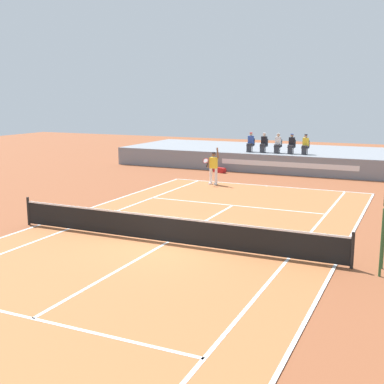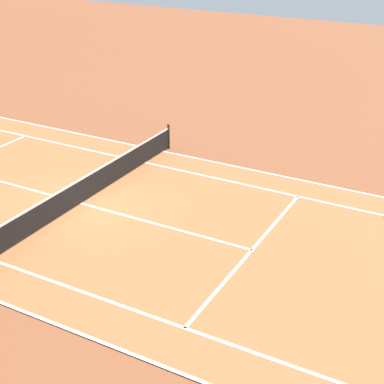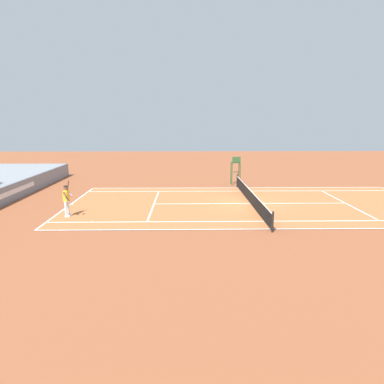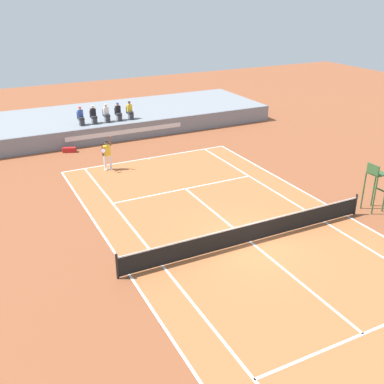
# 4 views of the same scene
# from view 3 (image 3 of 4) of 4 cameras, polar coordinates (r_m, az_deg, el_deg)

# --- Properties ---
(ground_plane) EXTENTS (80.00, 80.00, 0.00)m
(ground_plane) POSITION_cam_3_polar(r_m,az_deg,el_deg) (23.16, 9.65, -1.95)
(ground_plane) COLOR brown
(court) EXTENTS (11.08, 23.88, 0.03)m
(court) POSITION_cam_3_polar(r_m,az_deg,el_deg) (23.16, 9.65, -1.93)
(court) COLOR #B76638
(court) RESTS_ON ground
(net) EXTENTS (11.98, 0.10, 1.07)m
(net) POSITION_cam_3_polar(r_m,az_deg,el_deg) (23.05, 9.69, -0.69)
(net) COLOR black
(net) RESTS_ON ground
(barrier_wall) EXTENTS (24.60, 0.25, 1.22)m
(barrier_wall) POSITION_cam_3_polar(r_m,az_deg,el_deg) (25.59, -28.84, -0.56)
(barrier_wall) COLOR gray
(barrier_wall) RESTS_ON ground
(tennis_player) EXTENTS (0.78, 0.62, 2.08)m
(tennis_player) POSITION_cam_3_polar(r_m,az_deg,el_deg) (20.88, -20.12, -1.22)
(tennis_player) COLOR white
(tennis_player) RESTS_ON ground
(tennis_ball) EXTENTS (0.07, 0.07, 0.07)m
(tennis_ball) POSITION_cam_3_polar(r_m,az_deg,el_deg) (19.57, -16.23, -4.71)
(tennis_ball) COLOR #D1E533
(tennis_ball) RESTS_ON ground
(umpire_chair) EXTENTS (0.77, 0.77, 2.44)m
(umpire_chair) POSITION_cam_3_polar(r_m,az_deg,el_deg) (29.67, 7.29, 4.18)
(umpire_chair) COLOR #2D562D
(umpire_chair) RESTS_ON ground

